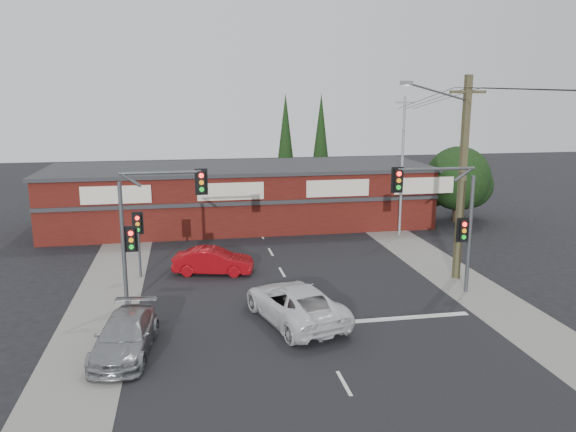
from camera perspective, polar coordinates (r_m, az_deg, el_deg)
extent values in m
plane|color=black|center=(24.35, 1.60, -9.64)|extent=(120.00, 120.00, 0.00)
cube|color=black|center=(28.97, -0.45, -6.02)|extent=(14.00, 70.00, 0.01)
cube|color=gray|center=(28.82, -17.46, -6.68)|extent=(3.00, 70.00, 0.02)
cube|color=gray|center=(31.49, 15.03, -4.94)|extent=(3.00, 70.00, 0.02)
cube|color=silver|center=(23.96, 10.71, -10.20)|extent=(6.50, 0.35, 0.01)
imported|color=silver|center=(23.08, 0.72, -8.82)|extent=(3.99, 6.10, 1.56)
imported|color=gray|center=(21.20, -16.22, -11.60)|extent=(2.39, 4.83, 1.35)
imported|color=maroon|center=(29.29, -7.60, -4.55)|extent=(4.30, 2.31, 1.34)
cube|color=silver|center=(18.84, 5.71, -16.53)|extent=(0.12, 1.60, 0.01)
cube|color=silver|center=(22.24, 2.88, -11.81)|extent=(0.12, 1.60, 0.01)
cube|color=silver|center=(25.78, 0.87, -8.34)|extent=(0.12, 1.60, 0.01)
cube|color=silver|center=(29.41, -0.62, -5.71)|extent=(0.12, 1.60, 0.01)
cube|color=silver|center=(33.11, -1.77, -3.66)|extent=(0.12, 1.60, 0.01)
cube|color=silver|center=(36.85, -2.68, -2.03)|extent=(0.12, 1.60, 0.01)
cube|color=silver|center=(40.63, -3.42, -0.70)|extent=(0.12, 1.60, 0.01)
cube|color=silver|center=(44.43, -4.04, 0.41)|extent=(0.12, 1.60, 0.01)
cube|color=#43110D|center=(39.91, -4.85, 1.96)|extent=(26.00, 8.00, 4.00)
cube|color=#2D2D30|center=(39.60, -4.90, 4.95)|extent=(26.40, 8.40, 0.25)
cube|color=silver|center=(35.82, -17.08, 2.07)|extent=(4.20, 0.12, 1.10)
cube|color=silver|center=(35.67, -5.84, 2.51)|extent=(4.20, 0.12, 1.10)
cube|color=silver|center=(36.87, 5.08, 2.84)|extent=(4.20, 0.12, 1.10)
cube|color=silver|center=(38.88, 13.65, 3.03)|extent=(4.20, 0.12, 1.10)
cube|color=#2D2D30|center=(35.85, -4.21, 1.29)|extent=(26.00, 0.15, 0.25)
cylinder|color=#2D2116|center=(42.58, 16.70, 0.62)|extent=(0.50, 0.50, 1.80)
sphere|color=black|center=(42.20, 16.89, 3.68)|extent=(4.60, 4.60, 4.60)
sphere|color=black|center=(43.87, 17.99, 2.99)|extent=(3.40, 3.40, 3.40)
sphere|color=black|center=(43.01, 14.43, 2.76)|extent=(2.80, 2.80, 2.80)
cylinder|color=#2D2116|center=(47.52, -0.24, 2.42)|extent=(0.24, 0.24, 2.00)
cone|color=black|center=(46.97, -0.25, 7.84)|extent=(1.80, 1.80, 7.50)
cylinder|color=#2D2116|center=(50.17, 3.30, 2.92)|extent=(0.24, 0.24, 2.00)
cone|color=black|center=(49.65, 3.36, 8.05)|extent=(1.80, 1.80, 7.50)
cylinder|color=#47494C|center=(25.07, -16.39, -2.88)|extent=(0.18, 0.18, 5.50)
cylinder|color=#47494C|center=(24.34, -12.84, 4.32)|extent=(3.40, 0.14, 0.14)
cylinder|color=#47494C|center=(24.47, -15.59, 3.51)|extent=(0.82, 0.14, 0.63)
cube|color=black|center=(24.39, -8.79, 3.43)|extent=(0.32, 0.22, 0.95)
cube|color=black|center=(24.46, -8.80, 3.45)|extent=(0.55, 0.04, 1.15)
cylinder|color=#FF0C07|center=(24.22, -8.81, 4.09)|extent=(0.20, 0.06, 0.20)
cylinder|color=orange|center=(24.26, -8.78, 3.38)|extent=(0.20, 0.06, 0.20)
cylinder|color=#0CE526|center=(24.31, -8.76, 2.69)|extent=(0.20, 0.06, 0.20)
cube|color=black|center=(24.97, -15.63, -2.30)|extent=(0.32, 0.22, 0.95)
cube|color=black|center=(25.04, -15.61, -2.26)|extent=(0.55, 0.04, 1.15)
cylinder|color=#FF0C07|center=(24.78, -15.69, -1.70)|extent=(0.20, 0.06, 0.20)
cylinder|color=orange|center=(24.85, -15.65, -2.37)|extent=(0.20, 0.06, 0.20)
cylinder|color=#0CE526|center=(24.92, -15.61, -3.04)|extent=(0.20, 0.06, 0.20)
cylinder|color=#47494C|center=(27.12, 17.96, -1.86)|extent=(0.18, 0.18, 5.50)
cylinder|color=#47494C|center=(25.76, 14.87, 4.64)|extent=(3.60, 0.14, 0.14)
cylinder|color=#47494C|center=(26.36, 17.32, 4.00)|extent=(0.82, 0.14, 0.63)
cube|color=black|center=(25.11, 11.09, 3.59)|extent=(0.32, 0.22, 0.95)
cube|color=black|center=(25.18, 11.03, 3.62)|extent=(0.55, 0.04, 1.15)
cylinder|color=#FF0C07|center=(24.95, 11.22, 4.23)|extent=(0.20, 0.06, 0.20)
cylinder|color=orange|center=(24.99, 11.19, 3.55)|extent=(0.20, 0.06, 0.20)
cylinder|color=#0CE526|center=(25.04, 11.17, 2.87)|extent=(0.20, 0.06, 0.20)
cube|color=black|center=(26.90, 17.34, -1.38)|extent=(0.32, 0.22, 0.95)
cube|color=black|center=(26.96, 17.27, -1.35)|extent=(0.55, 0.04, 1.15)
cylinder|color=#FF0C07|center=(26.73, 17.51, -0.82)|extent=(0.20, 0.06, 0.20)
cylinder|color=orange|center=(26.79, 17.47, -1.45)|extent=(0.20, 0.06, 0.20)
cylinder|color=#0CE526|center=(26.86, 17.43, -2.07)|extent=(0.20, 0.06, 0.20)
cylinder|color=#47494C|center=(29.21, -14.88, -3.22)|extent=(0.12, 0.12, 3.00)
cube|color=black|center=(28.90, -15.02, -0.73)|extent=(0.32, 0.22, 0.95)
cube|color=black|center=(28.97, -15.01, -0.70)|extent=(0.55, 0.04, 1.15)
cylinder|color=#FF0C07|center=(28.71, -15.07, -0.21)|extent=(0.20, 0.06, 0.20)
cylinder|color=orange|center=(28.78, -15.04, -0.79)|extent=(0.20, 0.06, 0.20)
cylinder|color=#0CE526|center=(28.84, -15.01, -1.37)|extent=(0.20, 0.06, 0.20)
cube|color=#4E482C|center=(28.67, 17.27, 3.51)|extent=(0.30, 0.30, 10.00)
cube|color=#4E482C|center=(28.38, 17.81, 11.91)|extent=(1.80, 0.14, 0.14)
cylinder|color=#47494C|center=(27.53, 14.95, 12.09)|extent=(3.23, 0.39, 0.89)
cube|color=slate|center=(26.76, 11.95, 13.10)|extent=(0.55, 0.25, 0.18)
cylinder|color=silver|center=(26.76, 11.94, 12.89)|extent=(0.28, 0.28, 0.05)
cylinder|color=gray|center=(37.05, 11.51, 4.88)|extent=(0.16, 0.16, 9.00)
cube|color=gray|center=(36.77, 11.78, 11.22)|extent=(1.20, 0.10, 0.10)
cylinder|color=black|center=(32.29, 13.42, 11.41)|extent=(0.73, 9.01, 1.22)
cylinder|color=black|center=(32.53, 14.40, 11.36)|extent=(0.52, 9.00, 1.22)
cylinder|color=black|center=(32.78, 15.36, 11.32)|extent=(0.31, 9.00, 1.22)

